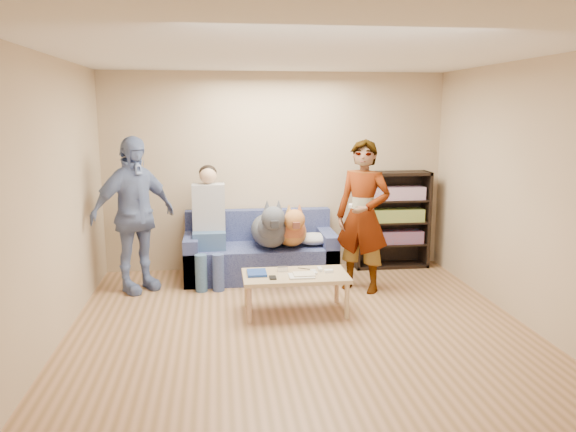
{
  "coord_description": "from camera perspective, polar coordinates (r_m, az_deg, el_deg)",
  "views": [
    {
      "loc": [
        -0.77,
        -4.88,
        2.11
      ],
      "look_at": [
        0.0,
        1.2,
        0.95
      ],
      "focal_mm": 35.0,
      "sensor_mm": 36.0,
      "label": 1
    }
  ],
  "objects": [
    {
      "name": "ground",
      "position": [
        5.37,
        1.64,
        -12.42
      ],
      "size": [
        5.0,
        5.0,
        0.0
      ],
      "primitive_type": "plane",
      "color": "olive",
      "rests_on": "ground"
    },
    {
      "name": "ceiling",
      "position": [
        4.96,
        1.8,
        16.36
      ],
      "size": [
        5.0,
        5.0,
        0.0
      ],
      "primitive_type": "plane",
      "rotation": [
        3.14,
        0.0,
        0.0
      ],
      "color": "white",
      "rests_on": "ground"
    },
    {
      "name": "wall_back",
      "position": [
        7.47,
        -1.25,
        4.49
      ],
      "size": [
        4.5,
        0.0,
        4.5
      ],
      "primitive_type": "plane",
      "rotation": [
        1.57,
        0.0,
        0.0
      ],
      "color": "tan",
      "rests_on": "ground"
    },
    {
      "name": "wall_front",
      "position": [
        2.63,
        10.21,
        -7.46
      ],
      "size": [
        4.5,
        0.0,
        4.5
      ],
      "primitive_type": "plane",
      "rotation": [
        -1.57,
        0.0,
        0.0
      ],
      "color": "tan",
      "rests_on": "ground"
    },
    {
      "name": "wall_left",
      "position": [
        5.17,
        -23.77,
        0.77
      ],
      "size": [
        0.0,
        5.0,
        5.0
      ],
      "primitive_type": "plane",
      "rotation": [
        1.57,
        0.0,
        1.57
      ],
      "color": "tan",
      "rests_on": "ground"
    },
    {
      "name": "wall_right",
      "position": [
        5.8,
        24.28,
        1.72
      ],
      "size": [
        0.0,
        5.0,
        5.0
      ],
      "primitive_type": "plane",
      "rotation": [
        1.57,
        0.0,
        -1.57
      ],
      "color": "tan",
      "rests_on": "ground"
    },
    {
      "name": "blanket",
      "position": [
        7.13,
        2.61,
        -2.33
      ],
      "size": [
        0.43,
        0.36,
        0.15
      ],
      "primitive_type": "ellipsoid",
      "color": "#A7A7AC",
      "rests_on": "sofa"
    },
    {
      "name": "person_standing_right",
      "position": [
        6.59,
        7.62,
        -0.04
      ],
      "size": [
        0.78,
        0.73,
        1.78
      ],
      "primitive_type": "imported",
      "rotation": [
        0.0,
        0.0,
        -0.63
      ],
      "color": "gray",
      "rests_on": "ground"
    },
    {
      "name": "person_standing_left",
      "position": [
        6.76,
        -15.41,
        0.12
      ],
      "size": [
        1.11,
        1.02,
        1.82
      ],
      "primitive_type": "imported",
      "rotation": [
        0.0,
        0.0,
        0.67
      ],
      "color": "#6F7DB2",
      "rests_on": "ground"
    },
    {
      "name": "held_controller",
      "position": [
        6.32,
        6.36,
        1.06
      ],
      "size": [
        0.07,
        0.13,
        0.03
      ],
      "primitive_type": "cube",
      "rotation": [
        0.0,
        0.0,
        -0.29
      ],
      "color": "white",
      "rests_on": "person_standing_right"
    },
    {
      "name": "notebook_blue",
      "position": [
        5.91,
        -3.19,
        -5.79
      ],
      "size": [
        0.2,
        0.26,
        0.03
      ],
      "primitive_type": "cube",
      "color": "navy",
      "rests_on": "coffee_table"
    },
    {
      "name": "papers",
      "position": [
        5.82,
        1.37,
        -6.11
      ],
      "size": [
        0.26,
        0.2,
        0.02
      ],
      "primitive_type": "cube",
      "color": "silver",
      "rests_on": "coffee_table"
    },
    {
      "name": "magazine",
      "position": [
        5.84,
        1.63,
        -5.91
      ],
      "size": [
        0.22,
        0.17,
        0.01
      ],
      "primitive_type": "cube",
      "color": "beige",
      "rests_on": "coffee_table"
    },
    {
      "name": "camera_silver",
      "position": [
        6.0,
        -0.55,
        -5.4
      ],
      "size": [
        0.11,
        0.06,
        0.05
      ],
      "primitive_type": "cube",
      "color": "silver",
      "rests_on": "coffee_table"
    },
    {
      "name": "controller_a",
      "position": [
        6.04,
        3.26,
        -5.41
      ],
      "size": [
        0.04,
        0.13,
        0.03
      ],
      "primitive_type": "cube",
      "color": "silver",
      "rests_on": "coffee_table"
    },
    {
      "name": "controller_b",
      "position": [
        5.98,
        4.15,
        -5.59
      ],
      "size": [
        0.09,
        0.06,
        0.03
      ],
      "primitive_type": "cube",
      "color": "white",
      "rests_on": "coffee_table"
    },
    {
      "name": "headphone_cup_a",
      "position": [
        5.91,
        2.7,
        -5.8
      ],
      "size": [
        0.07,
        0.07,
        0.02
      ],
      "primitive_type": "cylinder",
      "color": "white",
      "rests_on": "coffee_table"
    },
    {
      "name": "headphone_cup_b",
      "position": [
        5.99,
        2.57,
        -5.59
      ],
      "size": [
        0.07,
        0.07,
        0.02
      ],
      "primitive_type": "cylinder",
      "color": "silver",
      "rests_on": "coffee_table"
    },
    {
      "name": "pen_orange",
      "position": [
        5.75,
        0.77,
        -6.34
      ],
      "size": [
        0.13,
        0.06,
        0.01
      ],
      "primitive_type": "cylinder",
      "rotation": [
        0.0,
        1.57,
        0.35
      ],
      "color": "orange",
      "rests_on": "coffee_table"
    },
    {
      "name": "pen_black",
      "position": [
        6.09,
        1.63,
        -5.36
      ],
      "size": [
        0.13,
        0.08,
        0.01
      ],
      "primitive_type": "cylinder",
      "rotation": [
        0.0,
        1.57,
        -0.52
      ],
      "color": "black",
      "rests_on": "coffee_table"
    },
    {
      "name": "wallet",
      "position": [
        5.76,
        -1.57,
        -6.27
      ],
      "size": [
        0.07,
        0.12,
        0.02
      ],
      "primitive_type": "cube",
      "color": "black",
      "rests_on": "coffee_table"
    },
    {
      "name": "sofa",
      "position": [
        7.23,
        -2.86,
        -3.94
      ],
      "size": [
        1.9,
        0.85,
        0.82
      ],
      "color": "#515B93",
      "rests_on": "ground"
    },
    {
      "name": "person_seated",
      "position": [
        6.98,
        -8.03,
        -0.43
      ],
      "size": [
        0.4,
        0.73,
        1.47
      ],
      "color": "#3E5B89",
      "rests_on": "sofa"
    },
    {
      "name": "dog_gray",
      "position": [
        6.96,
        -1.83,
        -1.29
      ],
      "size": [
        0.46,
        1.27,
        0.66
      ],
      "color": "#45464E",
      "rests_on": "sofa"
    },
    {
      "name": "dog_tan",
      "position": [
        7.03,
        0.26,
        -1.35
      ],
      "size": [
        0.41,
        1.17,
        0.6
      ],
      "color": "#C4783C",
      "rests_on": "sofa"
    },
    {
      "name": "coffee_table",
      "position": [
        5.92,
        0.74,
        -6.35
      ],
      "size": [
        1.1,
        0.6,
        0.42
      ],
      "color": "tan",
      "rests_on": "ground"
    },
    {
      "name": "bookshelf",
      "position": [
        7.71,
        10.44,
        -0.15
      ],
      "size": [
        1.0,
        0.34,
        1.3
      ],
      "color": "black",
      "rests_on": "ground"
    }
  ]
}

